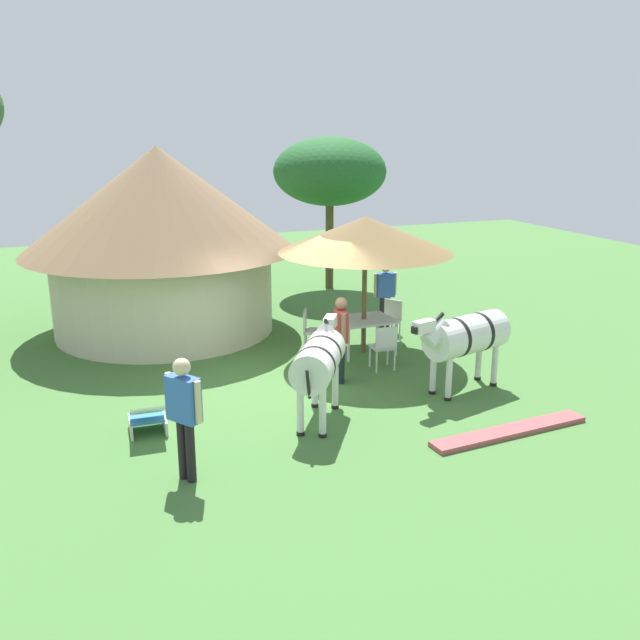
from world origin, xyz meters
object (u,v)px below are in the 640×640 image
striped_lounge_chair (148,418)px  acacia_tree_far_lawn (330,172)px  shade_umbrella (365,235)px  standing_watcher (184,408)px  patio_chair_near_lawn (391,317)px  zebra_by_umbrella (464,336)px  guest_behind_table (341,332)px  guest_beside_umbrella (385,290)px  patio_chair_east_end (310,328)px  zebra_nearest_camera (319,360)px  patio_chair_near_hut (384,345)px  patio_dining_table (364,323)px  thatched_hut (161,231)px

striped_lounge_chair → acacia_tree_far_lawn: 10.86m
shade_umbrella → standing_watcher: 6.22m
patio_chair_near_lawn → standing_watcher: 7.19m
standing_watcher → acacia_tree_far_lawn: acacia_tree_far_lawn is taller
zebra_by_umbrella → acacia_tree_far_lawn: acacia_tree_far_lawn is taller
shade_umbrella → patio_chair_near_lawn: 2.29m
zebra_by_umbrella → guest_behind_table: bearing=43.6°
guest_beside_umbrella → zebra_by_umbrella: (-0.41, -3.99, 0.07)m
patio_chair_east_end → striped_lounge_chair: 4.72m
zebra_nearest_camera → acacia_tree_far_lawn: size_ratio=0.44×
patio_chair_east_end → patio_chair_near_hut: (0.95, -1.61, 0.00)m
standing_watcher → patio_chair_near_hut: bearing=89.3°
patio_dining_table → zebra_nearest_camera: (-2.10, -2.88, 0.37)m
standing_watcher → striped_lounge_chair: (-0.31, 1.68, -0.79)m
guest_behind_table → standing_watcher: 4.26m
guest_beside_umbrella → zebra_nearest_camera: size_ratio=0.84×
thatched_hut → zebra_by_umbrella: bearing=-52.9°
shade_umbrella → patio_chair_east_end: 2.29m
zebra_by_umbrella → acacia_tree_far_lawn: 8.81m
zebra_nearest_camera → thatched_hut: bearing=136.0°
thatched_hut → acacia_tree_far_lawn: 5.91m
patio_chair_near_lawn → striped_lounge_chair: bearing=84.4°
striped_lounge_chair → acacia_tree_far_lawn: bearing=55.0°
thatched_hut → standing_watcher: bearing=-96.6°
patio_chair_near_lawn → striped_lounge_chair: patio_chair_near_lawn is taller
patio_chair_east_end → zebra_by_umbrella: zebra_by_umbrella is taller
zebra_nearest_camera → patio_chair_east_end: bearing=104.3°
standing_watcher → zebra_by_umbrella: (5.23, 1.48, -0.02)m
guest_behind_table → acacia_tree_far_lawn: bearing=-8.0°
patio_chair_near_hut → striped_lounge_chair: (-4.70, -1.26, -0.27)m
patio_dining_table → guest_beside_umbrella: 1.85m
patio_dining_table → acacia_tree_far_lawn: (1.56, 5.86, 2.73)m
guest_behind_table → zebra_nearest_camera: (-0.98, -1.44, 0.04)m
striped_lounge_chair → zebra_by_umbrella: (5.54, -0.20, 0.77)m
patio_chair_near_hut → striped_lounge_chair: 4.87m
thatched_hut → shade_umbrella: 4.85m
patio_chair_east_end → zebra_by_umbrella: size_ratio=0.41×
patio_chair_near_hut → standing_watcher: (-4.39, -2.94, 0.52)m
patio_chair_near_hut → zebra_nearest_camera: size_ratio=0.47×
shade_umbrella → patio_chair_near_hut: 2.29m
standing_watcher → patio_chair_near_lawn: bearing=96.5°
patio_chair_east_end → standing_watcher: standing_watcher is taller
patio_dining_table → patio_chair_near_hut: (-0.08, -1.13, -0.13)m
guest_behind_table → guest_beside_umbrella: bearing=-26.9°
standing_watcher → zebra_nearest_camera: size_ratio=0.91×
acacia_tree_far_lawn → shade_umbrella: bearing=-104.9°
striped_lounge_chair → zebra_by_umbrella: 5.60m
zebra_by_umbrella → guest_beside_umbrella: bearing=-20.7°
striped_lounge_chair → thatched_hut: bearing=80.9°
shade_umbrella → acacia_tree_far_lawn: acacia_tree_far_lawn is taller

